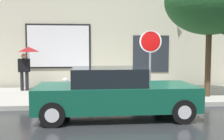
# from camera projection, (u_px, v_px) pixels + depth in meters

# --- Properties ---
(ground_plane) EXTENTS (60.00, 60.00, 0.00)m
(ground_plane) POSITION_uv_depth(u_px,v_px,m) (134.00, 116.00, 7.50)
(ground_plane) COLOR #282B2D
(sidewalk) EXTENTS (20.00, 4.00, 0.15)m
(sidewalk) POSITION_uv_depth(u_px,v_px,m) (121.00, 95.00, 10.47)
(sidewalk) COLOR #A3A099
(sidewalk) RESTS_ON ground
(building_facade) EXTENTS (20.00, 0.67, 7.00)m
(building_facade) POSITION_uv_depth(u_px,v_px,m) (114.00, 17.00, 12.67)
(building_facade) COLOR beige
(building_facade) RESTS_ON ground
(parked_car) EXTENTS (4.45, 1.88, 1.42)m
(parked_car) POSITION_uv_depth(u_px,v_px,m) (114.00, 93.00, 7.37)
(parked_car) COLOR #0F4C38
(parked_car) RESTS_ON ground
(fire_hydrant) EXTENTS (0.30, 0.44, 0.82)m
(fire_hydrant) POSITION_uv_depth(u_px,v_px,m) (65.00, 90.00, 8.85)
(fire_hydrant) COLOR white
(fire_hydrant) RESTS_ON sidewalk
(pedestrian_with_umbrella) EXTENTS (0.91, 0.91, 1.89)m
(pedestrian_with_umbrella) POSITION_uv_depth(u_px,v_px,m) (27.00, 56.00, 11.08)
(pedestrian_with_umbrella) COLOR black
(pedestrian_with_umbrella) RESTS_ON sidewalk
(street_tree) EXTENTS (3.37, 2.86, 4.84)m
(street_tree) POSITION_uv_depth(u_px,v_px,m) (215.00, 3.00, 9.51)
(street_tree) COLOR #4C3823
(street_tree) RESTS_ON sidewalk
(stop_sign) EXTENTS (0.76, 0.10, 2.43)m
(stop_sign) POSITION_uv_depth(u_px,v_px,m) (150.00, 51.00, 8.77)
(stop_sign) COLOR gray
(stop_sign) RESTS_ON sidewalk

